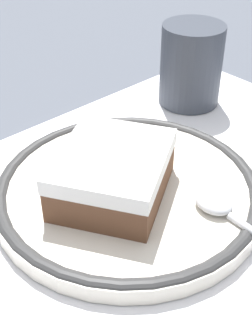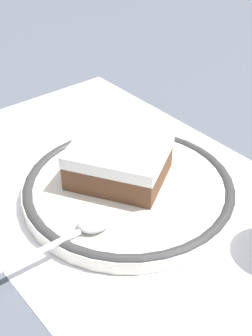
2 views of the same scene
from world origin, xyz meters
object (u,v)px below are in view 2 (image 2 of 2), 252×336
Objects in this scene: plate at (126,187)px; napkin at (69,114)px; cake_slice at (117,163)px; spoon at (79,230)px.

napkin is at bearing 165.18° from plate.
plate is 0.19m from napkin.
napkin is at bearing 163.47° from cake_slice.
cake_slice is 1.07× the size of napkin.
plate is 0.03m from cake_slice.
plate reaches higher than napkin.
cake_slice reaches higher than plate.
plate is 1.89× the size of napkin.
cake_slice is 0.97× the size of spoon.
spoon reaches higher than plate.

